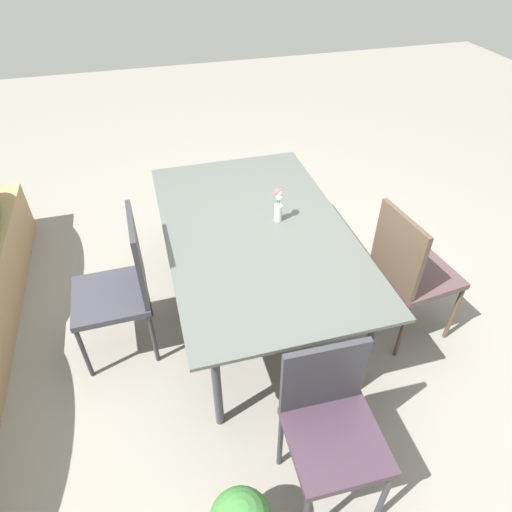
{
  "coord_description": "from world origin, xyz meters",
  "views": [
    {
      "loc": [
        -2.11,
        0.6,
        2.38
      ],
      "look_at": [
        0.08,
        0.0,
        0.49
      ],
      "focal_mm": 31.29,
      "sensor_mm": 36.0,
      "label": 1
    }
  ],
  "objects_px": {
    "chair_end_left": "(331,421)",
    "chair_near_left": "(409,268)",
    "chair_far_side": "(122,282)",
    "flower_vase": "(278,206)",
    "dining_table": "(256,235)"
  },
  "relations": [
    {
      "from": "chair_end_left",
      "to": "chair_near_left",
      "type": "bearing_deg",
      "value": -135.13
    },
    {
      "from": "chair_far_side",
      "to": "flower_vase",
      "type": "relative_size",
      "value": 4.31
    },
    {
      "from": "flower_vase",
      "to": "chair_end_left",
      "type": "bearing_deg",
      "value": 172.99
    },
    {
      "from": "chair_near_left",
      "to": "flower_vase",
      "type": "distance_m",
      "value": 0.9
    },
    {
      "from": "chair_far_side",
      "to": "chair_near_left",
      "type": "xyz_separation_m",
      "value": [
        -0.36,
        -1.73,
        0.02
      ]
    },
    {
      "from": "dining_table",
      "to": "chair_near_left",
      "type": "distance_m",
      "value": 0.98
    },
    {
      "from": "chair_end_left",
      "to": "flower_vase",
      "type": "distance_m",
      "value": 1.36
    },
    {
      "from": "dining_table",
      "to": "chair_far_side",
      "type": "distance_m",
      "value": 0.88
    },
    {
      "from": "chair_far_side",
      "to": "chair_near_left",
      "type": "relative_size",
      "value": 1.0
    },
    {
      "from": "chair_far_side",
      "to": "flower_vase",
      "type": "bearing_deg",
      "value": -83.5
    },
    {
      "from": "chair_far_side",
      "to": "chair_near_left",
      "type": "distance_m",
      "value": 1.77
    },
    {
      "from": "chair_far_side",
      "to": "flower_vase",
      "type": "xyz_separation_m",
      "value": [
        0.14,
        -1.03,
        0.29
      ]
    },
    {
      "from": "dining_table",
      "to": "flower_vase",
      "type": "bearing_deg",
      "value": -69.35
    },
    {
      "from": "dining_table",
      "to": "chair_far_side",
      "type": "height_order",
      "value": "chair_far_side"
    },
    {
      "from": "chair_far_side",
      "to": "chair_end_left",
      "type": "height_order",
      "value": "chair_far_side"
    }
  ]
}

